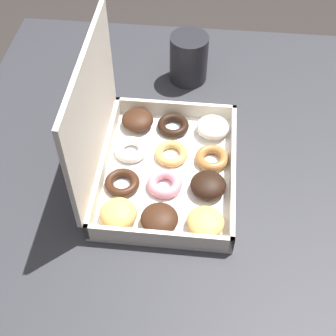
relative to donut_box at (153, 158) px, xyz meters
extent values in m
cube|color=#2D2D33|center=(-0.06, -0.07, -0.06)|extent=(1.10, 0.94, 0.03)
cylinder|color=#2D2D33|center=(0.44, 0.35, -0.42)|extent=(0.06, 0.06, 0.69)
cube|color=white|center=(0.00, -0.03, -0.04)|extent=(0.32, 0.25, 0.01)
cube|color=beige|center=(0.00, -0.15, -0.02)|extent=(0.32, 0.01, 0.03)
cube|color=beige|center=(0.00, 0.09, -0.02)|extent=(0.32, 0.01, 0.03)
cube|color=beige|center=(-0.15, -0.03, -0.02)|extent=(0.01, 0.25, 0.03)
cube|color=beige|center=(0.16, -0.03, -0.02)|extent=(0.01, 0.25, 0.03)
cube|color=beige|center=(0.00, 0.10, 0.11)|extent=(0.32, 0.01, 0.22)
ellipsoid|color=tan|center=(-0.11, -0.10, -0.03)|extent=(0.06, 0.06, 0.03)
ellipsoid|color=black|center=(-0.03, -0.10, -0.02)|extent=(0.06, 0.06, 0.03)
torus|color=#9E6633|center=(0.04, -0.11, -0.03)|extent=(0.06, 0.06, 0.02)
ellipsoid|color=white|center=(0.11, -0.10, -0.02)|extent=(0.06, 0.06, 0.03)
ellipsoid|color=#381E11|center=(-0.11, -0.02, -0.02)|extent=(0.06, 0.06, 0.03)
torus|color=pink|center=(-0.03, -0.02, -0.03)|extent=(0.06, 0.06, 0.02)
torus|color=tan|center=(0.04, -0.03, -0.03)|extent=(0.06, 0.06, 0.02)
torus|color=black|center=(0.12, -0.02, -0.03)|extent=(0.06, 0.06, 0.02)
ellipsoid|color=tan|center=(-0.11, 0.05, -0.02)|extent=(0.06, 0.06, 0.03)
torus|color=#381E11|center=(-0.04, 0.05, -0.03)|extent=(0.06, 0.06, 0.02)
torus|color=white|center=(0.04, 0.05, -0.03)|extent=(0.06, 0.06, 0.02)
ellipsoid|color=#381E11|center=(0.12, 0.05, -0.02)|extent=(0.06, 0.06, 0.03)
cylinder|color=#232328|center=(0.29, -0.04, 0.01)|extent=(0.08, 0.08, 0.11)
cylinder|color=black|center=(0.29, -0.04, 0.06)|extent=(0.07, 0.07, 0.01)
camera|label=1|loc=(-0.55, -0.08, 0.63)|focal=50.00mm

